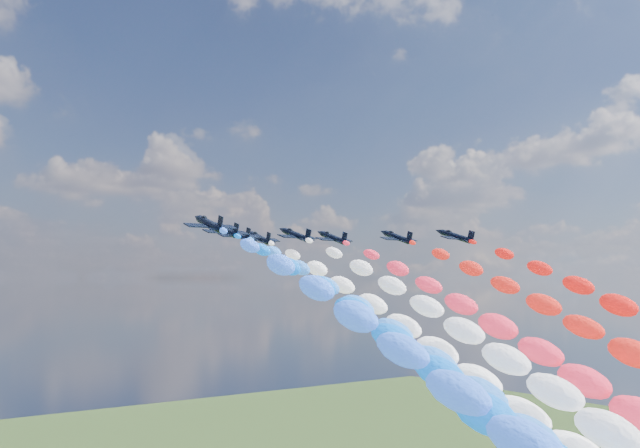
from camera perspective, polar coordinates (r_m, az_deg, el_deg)
jet_0 at (r=133.35m, az=-8.40°, el=0.02°), size 9.77×13.00×6.01m
trail_0 at (r=84.91m, az=12.69°, el=-16.11°), size 6.97×122.64×58.68m
jet_1 at (r=150.03m, az=-7.24°, el=-0.45°), size 9.38×12.72×6.01m
trail_1 at (r=101.32m, az=10.84°, el=-14.16°), size 6.97×122.64×58.68m
jet_2 at (r=163.42m, az=-6.21°, el=-0.76°), size 9.63×12.90×6.01m
trail_2 at (r=114.79m, az=10.15°, el=-12.97°), size 6.97×122.64×58.68m
jet_3 at (r=166.26m, az=-1.84°, el=-0.84°), size 9.90×13.09×6.01m
trail_3 at (r=121.07m, az=15.72°, el=-12.42°), size 6.97×122.64×58.68m
jet_4 at (r=178.92m, az=-4.60°, el=-1.06°), size 10.00×13.16×6.01m
trail_4 at (r=130.86m, az=10.37°, el=-11.87°), size 6.97×122.64×58.68m
jet_5 at (r=177.54m, az=0.99°, el=-1.05°), size 9.31×12.67×6.01m
trail_5 at (r=134.23m, az=17.91°, el=-11.54°), size 6.97×122.64×58.68m
jet_6 at (r=176.27m, az=5.87°, el=-1.00°), size 9.58×12.86×6.01m
jet_7 at (r=174.84m, az=10.27°, el=-0.93°), size 9.97×13.14×6.01m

